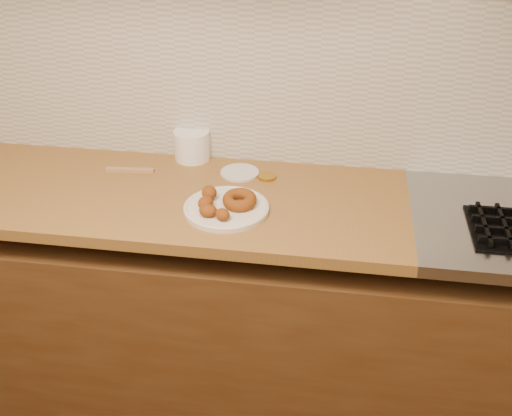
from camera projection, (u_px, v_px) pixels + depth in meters
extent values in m
cube|color=tan|center=(272.00, 39.00, 2.03)|extent=(4.00, 0.02, 2.70)
cube|color=#55381B|center=(258.00, 316.00, 2.26)|extent=(3.60, 0.60, 0.77)
cube|color=olive|center=(75.00, 190.00, 2.10)|extent=(2.30, 0.62, 0.04)
cube|color=beige|center=(271.00, 83.00, 2.10)|extent=(3.60, 0.02, 0.60)
cube|color=black|center=(483.00, 224.00, 1.83)|extent=(0.01, 0.24, 0.02)
cube|color=black|center=(504.00, 226.00, 1.82)|extent=(0.01, 0.24, 0.02)
cube|color=black|center=(512.00, 221.00, 1.84)|extent=(0.24, 0.01, 0.02)
cube|color=black|center=(508.00, 211.00, 1.90)|extent=(0.24, 0.01, 0.02)
cylinder|color=silver|center=(226.00, 208.00, 1.93)|extent=(0.28, 0.28, 0.02)
torus|color=#7E380D|center=(239.00, 200.00, 1.92)|extent=(0.12, 0.12, 0.05)
ellipsoid|color=#7E380D|center=(209.00, 193.00, 1.96)|extent=(0.07, 0.07, 0.05)
ellipsoid|color=#7E380D|center=(205.00, 202.00, 1.91)|extent=(0.06, 0.07, 0.04)
ellipsoid|color=#7E380D|center=(208.00, 210.00, 1.87)|extent=(0.06, 0.05, 0.04)
ellipsoid|color=#7E380D|center=(222.00, 214.00, 1.85)|extent=(0.07, 0.06, 0.04)
cylinder|color=white|center=(192.00, 145.00, 2.24)|extent=(0.17, 0.17, 0.11)
cylinder|color=silver|center=(240.00, 173.00, 2.15)|extent=(0.18, 0.18, 0.01)
cylinder|color=#B48426|center=(267.00, 177.00, 2.13)|extent=(0.09, 0.09, 0.01)
cube|color=#A47950|center=(130.00, 170.00, 2.17)|extent=(0.18, 0.04, 0.01)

